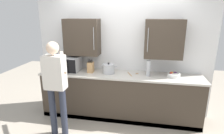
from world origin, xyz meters
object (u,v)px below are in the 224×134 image
Objects in this scene: person_figure at (56,82)px; stock_pot at (109,69)px; knife_block at (91,67)px; thermos_flask at (148,68)px; microwave_oven at (66,64)px; wooden_spoon at (133,74)px; fruit_bowl at (174,75)px.

stock_pot is at bearing 47.77° from person_figure.
thermos_flask is (1.15, -0.02, 0.05)m from knife_block.
microwave_oven is 1.41m from wooden_spoon.
person_figure reaches higher than fruit_bowl.
microwave_oven is at bearing 102.45° from person_figure.
stock_pot is 1.08× the size of thermos_flask.
thermos_flask is 1.34× the size of wooden_spoon.
knife_block is 1.26× the size of wooden_spoon.
thermos_flask is 0.18× the size of person_figure.
microwave_oven is at bearing 179.44° from fruit_bowl.
person_figure is at bearing -157.73° from fruit_bowl.
thermos_flask is at bearing 27.42° from person_figure.
fruit_bowl is 0.70× the size of stock_pot.
person_figure is (-1.22, -0.83, 0.06)m from wooden_spoon.
stock_pot is (-1.25, -0.01, 0.05)m from fruit_bowl.
microwave_oven is 0.54m from knife_block.
knife_block is at bearing -178.17° from wooden_spoon.
thermos_flask reaches higher than stock_pot.
knife_block is 1.24× the size of fruit_bowl.
stock_pot is 1.45× the size of wooden_spoon.
stock_pot is 0.20× the size of person_figure.
fruit_bowl is at bearing 0.29° from stock_pot.
fruit_bowl is at bearing -0.56° from microwave_oven.
knife_block is 1.15m from thermos_flask.
fruit_bowl is at bearing 0.27° from knife_block.
wooden_spoon is 0.14× the size of person_figure.
knife_block is 0.87m from wooden_spoon.
microwave_oven is 1.81× the size of knife_block.
stock_pot is at bearing -1.71° from microwave_oven.
wooden_spoon is (-0.28, 0.05, -0.15)m from thermos_flask.
microwave_oven reaches higher than stock_pot.
thermos_flask reaches higher than knife_block.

